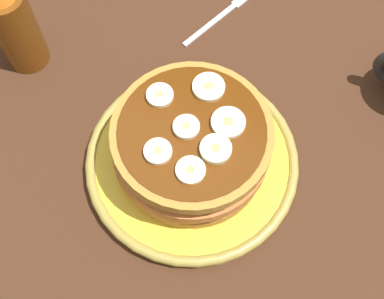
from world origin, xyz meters
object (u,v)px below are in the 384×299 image
at_px(banana_slice_5, 207,87).
at_px(banana_slice_6, 158,152).
at_px(banana_slice_4, 216,149).
at_px(syrup_bottle, 14,25).
at_px(pancake_stack, 189,145).
at_px(banana_slice_1, 160,96).
at_px(banana_slice_2, 191,170).
at_px(banana_slice_0, 185,130).
at_px(fork, 223,14).
at_px(plate, 192,162).
at_px(banana_slice_3, 228,123).

bearing_deg(banana_slice_5, banana_slice_6, 75.72).
relative_size(banana_slice_4, syrup_bottle, 0.22).
bearing_deg(syrup_bottle, banana_slice_4, 162.56).
xyz_separation_m(pancake_stack, banana_slice_1, (0.04, -0.03, 0.04)).
height_order(pancake_stack, banana_slice_2, banana_slice_2).
bearing_deg(banana_slice_0, syrup_bottle, -17.58).
bearing_deg(syrup_bottle, banana_slice_2, 156.04).
distance_m(banana_slice_0, banana_slice_6, 0.04).
height_order(banana_slice_2, fork, banana_slice_2).
relative_size(banana_slice_1, banana_slice_4, 0.89).
bearing_deg(banana_slice_2, banana_slice_1, -49.74).
bearing_deg(plate, pancake_stack, -3.85).
relative_size(plate, banana_slice_3, 6.90).
height_order(banana_slice_4, banana_slice_5, banana_slice_4).
bearing_deg(plate, syrup_bottle, -16.56).
xyz_separation_m(pancake_stack, banana_slice_5, (-0.00, -0.05, 0.04)).
relative_size(pancake_stack, banana_slice_1, 6.08).
height_order(banana_slice_0, banana_slice_4, same).
height_order(pancake_stack, banana_slice_4, banana_slice_4).
distance_m(banana_slice_0, banana_slice_3, 0.04).
xyz_separation_m(banana_slice_4, banana_slice_6, (0.05, 0.02, -0.00)).
bearing_deg(fork, banana_slice_2, 100.10).
bearing_deg(banana_slice_1, banana_slice_6, 109.18).
distance_m(pancake_stack, banana_slice_5, 0.07).
distance_m(banana_slice_4, banana_slice_6, 0.06).
height_order(plate, fork, plate).
relative_size(banana_slice_0, banana_slice_4, 0.86).
bearing_deg(banana_slice_4, banana_slice_1, -28.01).
xyz_separation_m(banana_slice_6, fork, (0.01, -0.26, -0.09)).
bearing_deg(fork, pancake_stack, 97.70).
xyz_separation_m(banana_slice_5, banana_slice_6, (0.02, 0.09, 0.00)).
relative_size(banana_slice_3, banana_slice_6, 1.25).
xyz_separation_m(banana_slice_1, fork, (-0.01, -0.20, -0.09)).
distance_m(banana_slice_5, syrup_bottle, 0.25).
bearing_deg(banana_slice_6, fork, -87.72).
bearing_deg(banana_slice_5, banana_slice_3, 135.12).
bearing_deg(banana_slice_0, banana_slice_5, -94.98).
relative_size(plate, banana_slice_4, 7.62).
distance_m(pancake_stack, banana_slice_0, 0.04).
bearing_deg(banana_slice_6, syrup_bottle, -25.75).
distance_m(banana_slice_1, banana_slice_5, 0.05).
bearing_deg(banana_slice_1, pancake_stack, 147.84).
xyz_separation_m(plate, fork, (0.03, -0.22, -0.01)).
height_order(banana_slice_1, banana_slice_4, banana_slice_4).
xyz_separation_m(banana_slice_1, syrup_bottle, (0.21, -0.05, -0.03)).
bearing_deg(banana_slice_6, banana_slice_0, -118.58).
bearing_deg(banana_slice_5, syrup_bottle, -5.02).
bearing_deg(banana_slice_5, banana_slice_1, 31.34).
xyz_separation_m(banana_slice_2, syrup_bottle, (0.26, -0.12, -0.03)).
distance_m(banana_slice_6, fork, 0.27).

